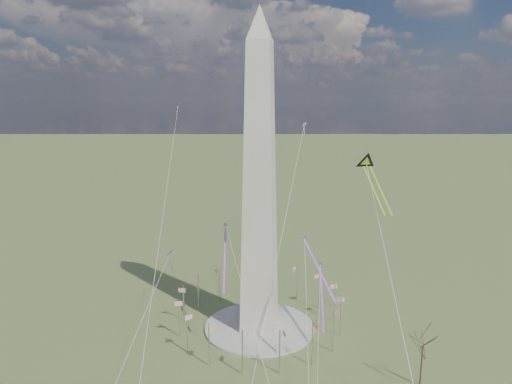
# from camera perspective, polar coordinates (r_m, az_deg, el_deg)

# --- Properties ---
(ground) EXTENTS (2000.00, 2000.00, 0.00)m
(ground) POSITION_cam_1_polar(r_m,az_deg,el_deg) (156.84, 0.43, -16.65)
(ground) COLOR #4A5C2E
(ground) RESTS_ON ground
(plaza) EXTENTS (36.00, 36.00, 0.80)m
(plaza) POSITION_cam_1_polar(r_m,az_deg,el_deg) (156.65, 0.43, -16.52)
(plaza) COLOR #B5AEA5
(plaza) RESTS_ON ground
(washington_monument) EXTENTS (15.56, 15.56, 100.00)m
(washington_monument) POSITION_cam_1_polar(r_m,az_deg,el_deg) (140.75, 0.46, 0.84)
(washington_monument) COLOR beige
(washington_monument) RESTS_ON plaza
(flagpole_ring) EXTENTS (54.40, 54.40, 13.00)m
(flagpole_ring) POSITION_cam_1_polar(r_m,az_deg,el_deg) (153.54, 0.43, -14.25)
(flagpole_ring) COLOR #B8BABF
(flagpole_ring) RESTS_ON ground
(tree_near) EXTENTS (9.84, 9.84, 17.22)m
(tree_near) POSITION_cam_1_polar(r_m,az_deg,el_deg) (131.23, 20.16, -17.30)
(tree_near) COLOR #48342C
(tree_near) RESTS_ON ground
(kite_delta_black) EXTENTS (10.92, 19.15, 15.68)m
(kite_delta_black) POSITION_cam_1_polar(r_m,az_deg,el_deg) (142.88, 13.75, 3.28)
(kite_delta_black) COLOR black
(kite_delta_black) RESTS_ON ground
(kite_diamond_purple) EXTENTS (1.80, 3.25, 10.12)m
(kite_diamond_purple) POSITION_cam_1_polar(r_m,az_deg,el_deg) (165.67, -10.64, -7.76)
(kite_diamond_purple) COLOR navy
(kite_diamond_purple) RESTS_ON ground
(kite_streamer_left) EXTENTS (10.77, 16.70, 12.94)m
(kite_streamer_left) POSITION_cam_1_polar(r_m,az_deg,el_deg) (127.85, 7.41, -8.53)
(kite_streamer_left) COLOR #FF2854
(kite_streamer_left) RESTS_ON ground
(kite_streamer_mid) EXTENTS (6.30, 22.45, 15.61)m
(kite_streamer_mid) POSITION_cam_1_polar(r_m,az_deg,el_deg) (145.79, -3.90, -6.89)
(kite_streamer_mid) COLOR #FF2854
(kite_streamer_mid) RESTS_ON ground
(kite_streamer_right) EXTENTS (3.77, 21.28, 14.62)m
(kite_streamer_right) POSITION_cam_1_polar(r_m,az_deg,el_deg) (150.32, 8.18, -11.64)
(kite_streamer_right) COLOR #FF2854
(kite_streamer_right) RESTS_ON ground
(kite_small_red) EXTENTS (1.26, 1.87, 3.97)m
(kite_small_red) POSITION_cam_1_polar(r_m,az_deg,el_deg) (189.34, -9.69, 10.57)
(kite_small_red) COLOR red
(kite_small_red) RESTS_ON ground
(kite_small_white) EXTENTS (1.64, 1.70, 4.83)m
(kite_small_white) POSITION_cam_1_polar(r_m,az_deg,el_deg) (179.42, 6.07, 8.25)
(kite_small_white) COLOR white
(kite_small_white) RESTS_ON ground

